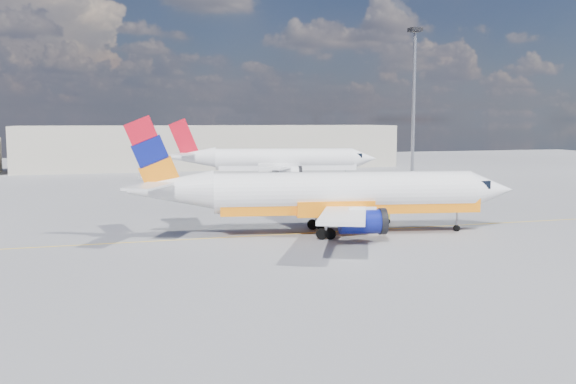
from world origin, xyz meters
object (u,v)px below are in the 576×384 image
object	(u,v)px
main_jet	(332,195)
traffic_cone	(358,225)
second_jet	(278,160)
gse_tug	(376,215)

from	to	relation	value
main_jet	traffic_cone	distance (m)	4.63
main_jet	second_jet	size ratio (longest dim) A/B	1.02
main_jet	gse_tug	bearing A→B (deg)	42.81
second_jet	gse_tug	bearing A→B (deg)	-81.40
second_jet	traffic_cone	size ratio (longest dim) A/B	59.04
second_jet	traffic_cone	world-z (taller)	second_jet
second_jet	traffic_cone	distance (m)	42.24
main_jet	second_jet	xyz separation A→B (m)	(7.67, 43.75, -0.07)
gse_tug	traffic_cone	distance (m)	2.90
gse_tug	traffic_cone	bearing A→B (deg)	-168.70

